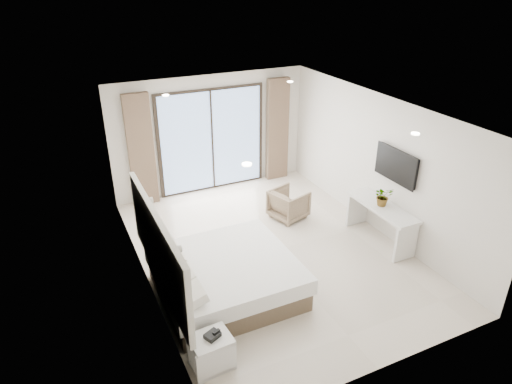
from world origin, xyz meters
TOP-DOWN VIEW (x-y plane):
  - ground at (0.00, 0.00)m, footprint 6.20×6.20m
  - room_shell at (-0.20, 0.66)m, footprint 4.62×6.22m
  - bed at (-1.23, -0.76)m, footprint 2.15×2.04m
  - nightstand at (-1.97, -2.09)m, footprint 0.55×0.46m
  - phone at (-1.94, -2.09)m, footprint 0.24×0.22m
  - console_desk at (2.04, -0.55)m, footprint 0.50×1.59m
  - plant at (2.04, -0.53)m, footprint 0.42×0.45m
  - armchair at (0.91, 1.01)m, footprint 0.80×0.83m

SIDE VIEW (x-z plane):
  - ground at x=0.00m, z-range 0.00..0.00m
  - nightstand at x=-1.97m, z-range 0.00..0.48m
  - bed at x=-1.23m, z-range -0.05..0.68m
  - armchair at x=0.91m, z-range 0.00..0.69m
  - phone at x=-1.94m, z-range 0.48..0.55m
  - console_desk at x=2.04m, z-range 0.18..0.95m
  - plant at x=2.04m, z-range 0.77..1.06m
  - room_shell at x=-0.20m, z-range 0.22..2.94m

